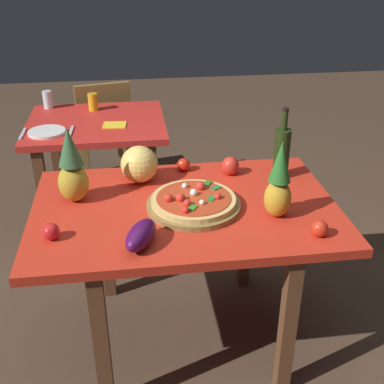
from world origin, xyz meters
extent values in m
plane|color=#4C3828|center=(0.00, 0.00, 0.00)|extent=(10.00, 10.00, 0.00)
cube|color=brown|center=(-0.38, -0.38, 0.35)|extent=(0.06, 0.06, 0.71)
cube|color=brown|center=(0.38, -0.38, 0.35)|extent=(0.06, 0.06, 0.71)
cube|color=brown|center=(-0.38, 0.38, 0.35)|extent=(0.06, 0.06, 0.71)
cube|color=brown|center=(0.38, 0.38, 0.35)|extent=(0.06, 0.06, 0.71)
cube|color=red|center=(0.00, 0.00, 0.73)|extent=(1.32, 0.86, 0.04)
cube|color=brown|center=(-0.75, 0.83, 0.35)|extent=(0.06, 0.06, 0.71)
cube|color=brown|center=(-0.10, 0.83, 0.35)|extent=(0.06, 0.06, 0.71)
cube|color=brown|center=(-0.75, 1.48, 0.35)|extent=(0.06, 0.06, 0.71)
cube|color=brown|center=(-0.10, 1.48, 0.35)|extent=(0.06, 0.06, 0.71)
cube|color=red|center=(-0.43, 1.15, 0.73)|extent=(0.86, 0.75, 0.04)
cube|color=olive|center=(-0.31, 2.03, 0.21)|extent=(0.04, 0.04, 0.41)
cube|color=olive|center=(-0.63, 1.96, 0.21)|extent=(0.04, 0.04, 0.41)
cube|color=olive|center=(-0.24, 1.70, 0.21)|extent=(0.04, 0.04, 0.41)
cube|color=olive|center=(-0.56, 1.63, 0.21)|extent=(0.04, 0.04, 0.41)
cube|color=olive|center=(-0.43, 1.83, 0.43)|extent=(0.48, 0.48, 0.04)
cube|color=olive|center=(-0.39, 1.65, 0.65)|extent=(0.40, 0.12, 0.40)
cylinder|color=olive|center=(0.03, -0.03, 0.76)|extent=(0.40, 0.40, 0.02)
cylinder|color=#E0B769|center=(0.03, -0.03, 0.78)|extent=(0.36, 0.36, 0.02)
cylinder|color=#BA3C1D|center=(0.03, -0.03, 0.80)|extent=(0.32, 0.32, 0.00)
sphere|color=red|center=(0.14, -0.05, 0.81)|extent=(0.03, 0.03, 0.03)
sphere|color=red|center=(-0.02, -0.04, 0.81)|extent=(0.04, 0.04, 0.04)
sphere|color=red|center=(0.00, -0.09, 0.81)|extent=(0.03, 0.03, 0.03)
sphere|color=red|center=(-0.01, -0.15, 0.81)|extent=(0.03, 0.03, 0.03)
sphere|color=red|center=(-0.07, -0.04, 0.81)|extent=(0.04, 0.04, 0.04)
sphere|color=red|center=(0.07, 0.05, 0.81)|extent=(0.04, 0.04, 0.04)
cube|color=#307324|center=(0.12, 0.09, 0.80)|extent=(0.05, 0.05, 0.00)
cube|color=#2B7437|center=(0.14, 0.04, 0.80)|extent=(0.05, 0.05, 0.00)
cube|color=#358621|center=(0.02, -0.12, 0.80)|extent=(0.05, 0.05, 0.00)
cube|color=#267A29|center=(0.11, -0.05, 0.80)|extent=(0.05, 0.05, 0.00)
sphere|color=white|center=(0.01, 0.07, 0.81)|extent=(0.03, 0.03, 0.03)
sphere|color=white|center=(0.04, -0.01, 0.81)|extent=(0.03, 0.03, 0.03)
sphere|color=white|center=(0.06, -0.09, 0.81)|extent=(0.02, 0.02, 0.02)
cylinder|color=#1E3111|center=(0.49, 0.22, 0.87)|extent=(0.08, 0.08, 0.24)
cylinder|color=#1E3111|center=(0.49, 0.22, 1.03)|extent=(0.03, 0.03, 0.09)
cylinder|color=black|center=(0.49, 0.22, 1.09)|extent=(0.03, 0.03, 0.02)
ellipsoid|color=gold|center=(0.37, -0.14, 0.83)|extent=(0.11, 0.11, 0.16)
cone|color=#296E27|center=(0.37, -0.14, 1.00)|extent=(0.09, 0.09, 0.17)
ellipsoid|color=gold|center=(-0.47, 0.11, 0.83)|extent=(0.13, 0.13, 0.17)
cone|color=#356238|center=(-0.47, 0.11, 1.00)|extent=(0.11, 0.11, 0.17)
sphere|color=#EDC961|center=(-0.18, 0.26, 0.84)|extent=(0.17, 0.17, 0.17)
ellipsoid|color=red|center=(0.26, 0.28, 0.79)|extent=(0.09, 0.09, 0.09)
ellipsoid|color=#451047|center=(-0.20, -0.28, 0.79)|extent=(0.17, 0.22, 0.09)
sphere|color=red|center=(0.49, -0.31, 0.78)|extent=(0.07, 0.07, 0.07)
sphere|color=red|center=(-0.54, -0.20, 0.78)|extent=(0.07, 0.07, 0.07)
sphere|color=red|center=(0.04, 0.35, 0.78)|extent=(0.07, 0.07, 0.07)
cylinder|color=gold|center=(-0.45, 1.38, 0.81)|extent=(0.07, 0.07, 0.11)
cylinder|color=silver|center=(-0.75, 1.46, 0.81)|extent=(0.06, 0.06, 0.12)
cylinder|color=white|center=(-0.71, 0.97, 0.76)|extent=(0.22, 0.22, 0.02)
cube|color=silver|center=(-0.85, 0.97, 0.75)|extent=(0.02, 0.18, 0.01)
cube|color=silver|center=(-0.57, 0.97, 0.75)|extent=(0.02, 0.18, 0.01)
cube|color=yellow|center=(-0.31, 1.06, 0.75)|extent=(0.15, 0.13, 0.01)
camera|label=1|loc=(-0.22, -1.83, 1.78)|focal=45.57mm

